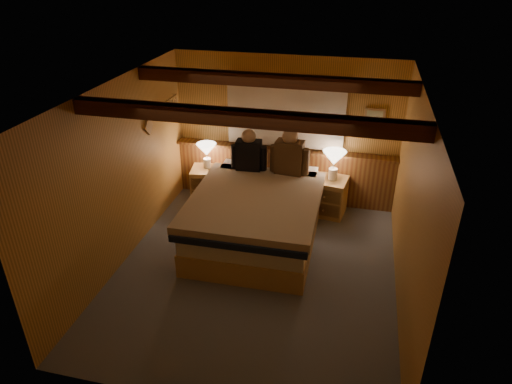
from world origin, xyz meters
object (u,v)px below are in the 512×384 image
(lamp_right, at_px, (334,160))
(person_right, at_px, (290,155))
(nightstand_right, at_px, (328,196))
(nightstand_left, at_px, (208,184))
(duffel_bag, at_px, (217,198))
(bed, at_px, (257,216))
(person_left, at_px, (249,153))
(lamp_left, at_px, (207,151))

(lamp_right, relative_size, person_right, 0.64)
(person_right, bearing_deg, nightstand_right, 28.42)
(nightstand_left, bearing_deg, person_right, -18.71)
(nightstand_right, relative_size, duffel_bag, 1.28)
(bed, bearing_deg, person_left, 110.95)
(bed, xyz_separation_m, person_right, (0.33, 0.77, 0.66))
(person_left, bearing_deg, lamp_right, 8.50)
(nightstand_left, xyz_separation_m, lamp_left, (-0.01, 0.05, 0.58))
(lamp_right, xyz_separation_m, person_right, (-0.65, -0.27, 0.12))
(nightstand_left, xyz_separation_m, person_left, (0.78, -0.25, 0.75))
(lamp_right, bearing_deg, duffel_bag, -173.86)
(person_right, bearing_deg, lamp_left, 173.68)
(nightstand_right, relative_size, person_right, 0.83)
(person_right, bearing_deg, duffel_bag, -177.68)
(bed, xyz_separation_m, nightstand_right, (0.93, 1.03, -0.10))
(nightstand_right, height_order, person_left, person_left)
(bed, bearing_deg, nightstand_right, 47.53)
(nightstand_left, bearing_deg, person_left, -26.78)
(lamp_right, bearing_deg, nightstand_right, -166.20)
(lamp_left, bearing_deg, bed, -44.54)
(person_left, bearing_deg, nightstand_left, 158.52)
(person_right, distance_m, duffel_bag, 1.50)
(bed, height_order, duffel_bag, bed)
(person_left, xyz_separation_m, duffel_bag, (-0.57, 0.07, -0.88))
(bed, height_order, person_right, person_right)
(nightstand_right, relative_size, lamp_left, 1.45)
(bed, distance_m, lamp_right, 1.52)
(lamp_right, distance_m, person_left, 1.31)
(lamp_left, xyz_separation_m, duffel_bag, (0.22, -0.23, -0.72))
(nightstand_right, height_order, lamp_right, lamp_right)
(person_left, bearing_deg, nightstand_right, 8.43)
(bed, height_order, nightstand_right, bed)
(nightstand_right, distance_m, lamp_right, 0.63)
(bed, relative_size, nightstand_left, 3.88)
(nightstand_left, relative_size, lamp_left, 1.38)
(duffel_bag, bearing_deg, bed, -44.28)
(bed, relative_size, duffel_bag, 4.75)
(person_left, distance_m, duffel_bag, 1.05)
(lamp_left, distance_m, person_right, 1.46)
(lamp_left, xyz_separation_m, person_left, (0.79, -0.30, 0.16))
(lamp_left, height_order, person_right, person_right)
(bed, distance_m, person_left, 1.04)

